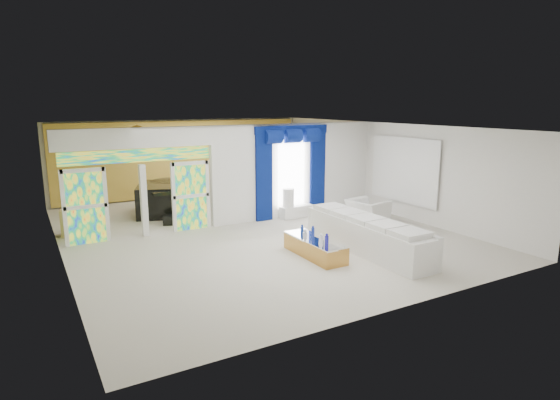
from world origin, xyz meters
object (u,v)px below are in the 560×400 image
armchair (368,211)px  grand_piano (162,199)px  white_sofa (367,236)px  console_table (296,211)px  coffee_table (315,248)px

armchair → grand_piano: grand_piano is taller
white_sofa → console_table: white_sofa is taller
armchair → console_table: bearing=32.4°
white_sofa → coffee_table: 1.39m
armchair → grand_piano: 6.75m
coffee_table → armchair: armchair is taller
white_sofa → grand_piano: (-3.31, 6.50, 0.12)m
white_sofa → coffee_table: bearing=167.7°
white_sofa → armchair: white_sofa is taller
coffee_table → white_sofa: bearing=-12.5°
console_table → armchair: armchair is taller
console_table → armchair: (1.52, -1.72, 0.17)m
white_sofa → armchair: 2.83m
white_sofa → armchair: (1.85, 2.15, -0.02)m
armchair → white_sofa: bearing=130.3°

